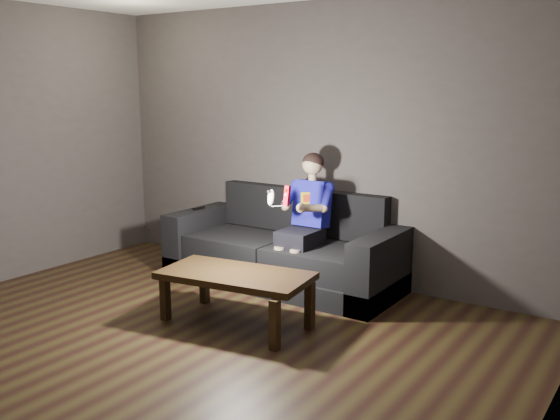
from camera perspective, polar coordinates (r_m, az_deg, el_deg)
The scene contains 9 objects.
floor at distance 4.57m, azimuth -12.83°, elevation -13.50°, with size 5.00×5.00×0.00m, color black.
back_wall at distance 6.16m, azimuth 3.79°, elevation 6.15°, with size 5.00×0.04×2.70m, color #3C3735.
right_wall at distance 2.92m, azimuth 21.88°, elevation -0.27°, with size 0.04×5.00×2.70m, color #3C3735.
sofa at distance 6.11m, azimuth 0.53°, elevation -3.98°, with size 2.31×1.00×0.89m.
child at distance 5.81m, azimuth 2.37°, elevation -0.01°, with size 0.48×0.59×1.19m.
wii_remote_red at distance 5.34m, azimuth 0.64°, elevation 1.30°, with size 0.04×0.07×0.18m.
nunchuk_white at distance 5.45m, azimuth -0.84°, elevation 1.16°, with size 0.07×0.10×0.15m.
wii_remote_black at distance 6.58m, azimuth -7.46°, elevation 0.17°, with size 0.04×0.15×0.03m.
coffee_table at distance 5.02m, azimuth -4.07°, elevation -6.34°, with size 1.27×0.76×0.44m.
Camera 1 is at (3.08, -2.81, 1.89)m, focal length 40.00 mm.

